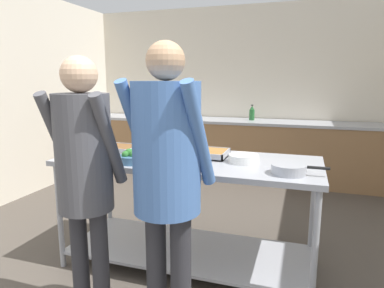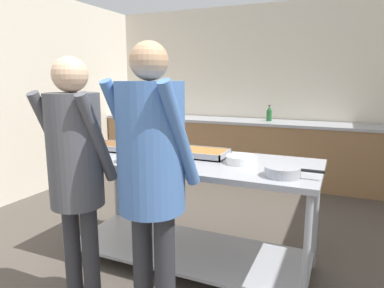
{
  "view_description": "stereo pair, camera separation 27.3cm",
  "coord_description": "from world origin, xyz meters",
  "views": [
    {
      "loc": [
        0.98,
        -1.18,
        1.52
      ],
      "look_at": [
        0.13,
        1.42,
        1.0
      ],
      "focal_mm": 32.0,
      "sensor_mm": 36.0,
      "label": 1
    },
    {
      "loc": [
        1.24,
        -1.08,
        1.52
      ],
      "look_at": [
        0.13,
        1.42,
        1.0
      ],
      "focal_mm": 32.0,
      "sensor_mm": 36.0,
      "label": 2
    }
  ],
  "objects": [
    {
      "name": "plate_stack",
      "position": [
        0.57,
        1.33,
        0.93
      ],
      "size": [
        0.24,
        0.24,
        0.06
      ],
      "color": "white",
      "rests_on": "serving_counter"
    },
    {
      "name": "back_counter",
      "position": [
        -0.0,
        3.98,
        0.46
      ],
      "size": [
        4.88,
        0.65,
        0.91
      ],
      "color": "olive",
      "rests_on": "ground_plane"
    },
    {
      "name": "serving_tray_roast",
      "position": [
        0.17,
        1.44,
        0.93
      ],
      "size": [
        0.49,
        0.3,
        0.05
      ],
      "color": "#9EA0A8",
      "rests_on": "serving_counter"
    },
    {
      "name": "wall_left",
      "position": [
        -2.49,
        2.18,
        1.32
      ],
      "size": [
        0.06,
        4.47,
        2.65
      ],
      "color": "beige",
      "rests_on": "ground_plane"
    },
    {
      "name": "serving_counter",
      "position": [
        0.13,
        1.32,
        0.61
      ],
      "size": [
        2.04,
        0.83,
        0.9
      ],
      "color": "#9EA0A8",
      "rests_on": "ground_plane"
    },
    {
      "name": "broccoli_bowl",
      "position": [
        -0.22,
        1.06,
        0.94
      ],
      "size": [
        0.21,
        0.21,
        0.1
      ],
      "color": "#3D668C",
      "rests_on": "serving_counter"
    },
    {
      "name": "wall_rear",
      "position": [
        0.0,
        4.35,
        1.32
      ],
      "size": [
        5.04,
        0.06,
        2.65
      ],
      "color": "beige",
      "rests_on": "ground_plane"
    },
    {
      "name": "serving_tray_vegetables",
      "position": [
        -0.59,
        1.38,
        0.93
      ],
      "size": [
        0.47,
        0.27,
        0.05
      ],
      "color": "#9EA0A8",
      "rests_on": "serving_counter"
    },
    {
      "name": "sauce_pan",
      "position": [
        0.91,
        1.11,
        0.94
      ],
      "size": [
        0.37,
        0.23,
        0.07
      ],
      "color": "#9EA0A8",
      "rests_on": "serving_counter"
    },
    {
      "name": "guest_serving_right",
      "position": [
        0.28,
        0.52,
        1.06
      ],
      "size": [
        0.52,
        0.4,
        1.72
      ],
      "color": "#2D2D33",
      "rests_on": "ground_plane"
    },
    {
      "name": "water_bottle",
      "position": [
        0.23,
        4.03,
        1.01
      ],
      "size": [
        0.08,
        0.08,
        0.23
      ],
      "color": "#23602D",
      "rests_on": "back_counter"
    },
    {
      "name": "guest_serving_left",
      "position": [
        -0.23,
        0.48,
        1.03
      ],
      "size": [
        0.42,
        0.33,
        1.65
      ],
      "color": "#2D2D33",
      "rests_on": "ground_plane"
    }
  ]
}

